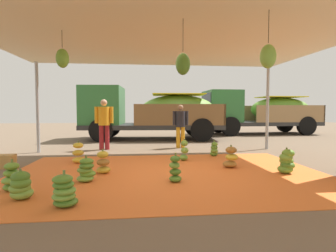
# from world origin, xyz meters

# --- Properties ---
(ground_plane) EXTENTS (40.00, 40.00, 0.00)m
(ground_plane) POSITION_xyz_m (0.00, 3.00, 0.00)
(ground_plane) COLOR brown
(tarp_orange) EXTENTS (6.67, 4.65, 0.01)m
(tarp_orange) POSITION_xyz_m (0.00, 0.00, 0.01)
(tarp_orange) COLOR orange
(tarp_orange) RESTS_ON ground
(tent_canopy) EXTENTS (8.00, 7.00, 2.92)m
(tent_canopy) POSITION_xyz_m (-0.00, -0.10, 2.83)
(tent_canopy) COLOR #9EA0A5
(tent_canopy) RESTS_ON ground
(banana_bunch_0) EXTENTS (0.38, 0.39, 0.57)m
(banana_bunch_0) POSITION_xyz_m (-2.15, 1.38, 0.25)
(banana_bunch_0) COLOR gold
(banana_bunch_0) RESTS_ON tarp_orange
(banana_bunch_1) EXTENTS (0.38, 0.39, 0.54)m
(banana_bunch_1) POSITION_xyz_m (-2.73, -0.97, 0.23)
(banana_bunch_1) COLOR #60932D
(banana_bunch_1) RESTS_ON tarp_orange
(banana_bunch_2) EXTENTS (0.32, 0.36, 0.47)m
(banana_bunch_2) POSITION_xyz_m (1.56, 2.00, 0.20)
(banana_bunch_2) COLOR #518428
(banana_bunch_2) RESTS_ON tarp_orange
(banana_bunch_3) EXTENTS (0.28, 0.31, 0.55)m
(banana_bunch_3) POSITION_xyz_m (0.06, -0.67, 0.24)
(banana_bunch_3) COLOR #518428
(banana_bunch_3) RESTS_ON tarp_orange
(banana_bunch_4) EXTENTS (0.46, 0.44, 0.55)m
(banana_bunch_4) POSITION_xyz_m (2.51, -0.26, 0.25)
(banana_bunch_4) COLOR #60932D
(banana_bunch_4) RESTS_ON tarp_orange
(banana_bunch_5) EXTENTS (0.42, 0.42, 0.53)m
(banana_bunch_5) POSITION_xyz_m (1.52, 0.44, 0.23)
(banana_bunch_5) COLOR #996628
(banana_bunch_5) RESTS_ON tarp_orange
(banana_bunch_6) EXTENTS (0.44, 0.46, 0.47)m
(banana_bunch_6) POSITION_xyz_m (-2.39, -1.45, 0.21)
(banana_bunch_6) COLOR #75A83D
(banana_bunch_6) RESTS_ON tarp_orange
(banana_bunch_7) EXTENTS (0.38, 0.38, 0.52)m
(banana_bunch_7) POSITION_xyz_m (-1.38, 0.15, 0.23)
(banana_bunch_7) COLOR gold
(banana_bunch_7) RESTS_ON tarp_orange
(banana_bunch_8) EXTENTS (0.32, 0.32, 0.58)m
(banana_bunch_8) POSITION_xyz_m (0.58, 1.40, 0.26)
(banana_bunch_8) COLOR #6B9E38
(banana_bunch_8) RESTS_ON tarp_orange
(banana_bunch_9) EXTENTS (0.46, 0.45, 0.50)m
(banana_bunch_9) POSITION_xyz_m (-1.61, -0.49, 0.22)
(banana_bunch_9) COLOR #75A83D
(banana_bunch_9) RESTS_ON tarp_orange
(banana_bunch_10) EXTENTS (0.47, 0.48, 0.52)m
(banana_bunch_10) POSITION_xyz_m (-1.65, -1.83, 0.22)
(banana_bunch_10) COLOR #477523
(banana_bunch_10) RESTS_ON tarp_orange
(cargo_truck_main) EXTENTS (6.42, 2.86, 2.40)m
(cargo_truck_main) POSITION_xyz_m (-0.13, 6.92, 1.27)
(cargo_truck_main) COLOR #2D2D2D
(cargo_truck_main) RESTS_ON ground
(cargo_truck_far) EXTENTS (6.31, 2.49, 2.40)m
(cargo_truck_far) POSITION_xyz_m (6.05, 8.98, 1.27)
(cargo_truck_far) COLOR #2D2D2D
(cargo_truck_far) RESTS_ON ground
(worker_0) EXTENTS (0.56, 0.34, 1.54)m
(worker_0) POSITION_xyz_m (0.86, 3.90, 0.90)
(worker_0) COLOR orange
(worker_0) RESTS_ON ground
(worker_1) EXTENTS (0.63, 0.38, 1.71)m
(worker_1) POSITION_xyz_m (-1.80, 3.73, 1.00)
(worker_1) COLOR maroon
(worker_1) RESTS_ON ground
(crate_0) EXTENTS (0.39, 0.35, 0.31)m
(crate_0) POSITION_xyz_m (-3.71, 0.96, 0.16)
(crate_0) COLOR #B78947
(crate_0) RESTS_ON ground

